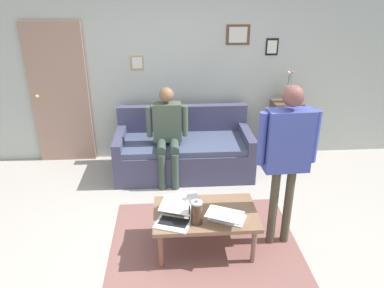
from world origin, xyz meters
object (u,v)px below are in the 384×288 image
object	(u,v)px
french_press	(197,212)
side_shelf	(284,132)
person_seated	(167,130)
laptop_center	(183,202)
couch	(184,151)
person_standing	(287,148)
laptop_left	(226,217)
flower_vase	(288,92)
interior_door	(60,95)
laptop_right	(174,217)
coffee_table	(205,216)

from	to	relation	value
french_press	side_shelf	distance (m)	2.57
person_seated	french_press	bearing A→B (deg)	99.04
side_shelf	laptop_center	bearing A→B (deg)	48.61
couch	person_standing	xyz separation A→B (m)	(-0.90, 1.65, 0.77)
laptop_left	flower_vase	size ratio (longest dim) A/B	0.97
interior_door	laptop_left	xyz separation A→B (m)	(-2.08, 2.33, -0.56)
interior_door	laptop_right	distance (m)	2.85
laptop_right	flower_vase	distance (m)	2.73
couch	laptop_center	size ratio (longest dim) A/B	5.19
laptop_right	coffee_table	bearing A→B (deg)	-157.68
interior_door	side_shelf	bearing A→B (deg)	175.65
couch	french_press	world-z (taller)	couch
laptop_right	person_standing	xyz separation A→B (m)	(-1.08, -0.16, 0.61)
coffee_table	laptop_center	distance (m)	0.27
coffee_table	laptop_right	world-z (taller)	laptop_right
laptop_center	person_seated	bearing A→B (deg)	-84.06
laptop_center	side_shelf	world-z (taller)	side_shelf
french_press	laptop_left	bearing A→B (deg)	-175.45
flower_vase	interior_door	bearing A→B (deg)	-4.33
flower_vase	person_standing	bearing A→B (deg)	72.27
side_shelf	flower_vase	distance (m)	0.61
flower_vase	couch	bearing A→B (deg)	9.16
flower_vase	person_standing	size ratio (longest dim) A/B	0.27
couch	person_standing	world-z (taller)	person_standing
french_press	person_standing	size ratio (longest dim) A/B	0.16
coffee_table	person_seated	size ratio (longest dim) A/B	0.80
laptop_right	person_standing	distance (m)	1.25
side_shelf	person_standing	world-z (taller)	person_standing
laptop_left	laptop_right	bearing A→B (deg)	-2.58
laptop_left	person_standing	distance (m)	0.87
person_standing	person_seated	bearing A→B (deg)	-51.63
french_press	couch	bearing A→B (deg)	-88.89
laptop_left	laptop_right	distance (m)	0.49
side_shelf	french_press	bearing A→B (deg)	54.95
interior_door	laptop_right	size ratio (longest dim) A/B	4.51
person_standing	flower_vase	bearing A→B (deg)	-107.73
laptop_right	person_seated	size ratio (longest dim) A/B	0.36
laptop_left	coffee_table	bearing A→B (deg)	-38.80
coffee_table	laptop_right	bearing A→B (deg)	22.32
interior_door	couch	world-z (taller)	interior_door
couch	flower_vase	size ratio (longest dim) A/B	4.21
couch	laptop_center	distance (m)	1.58
coffee_table	side_shelf	xyz separation A→B (m)	(-1.38, -1.93, 0.09)
laptop_right	person_standing	size ratio (longest dim) A/B	0.27
couch	laptop_left	distance (m)	1.87
laptop_left	side_shelf	distance (m)	2.40
interior_door	laptop_center	bearing A→B (deg)	129.11
person_standing	laptop_right	bearing A→B (deg)	8.66
coffee_table	couch	bearing A→B (deg)	-85.40
person_standing	laptop_center	bearing A→B (deg)	-4.85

